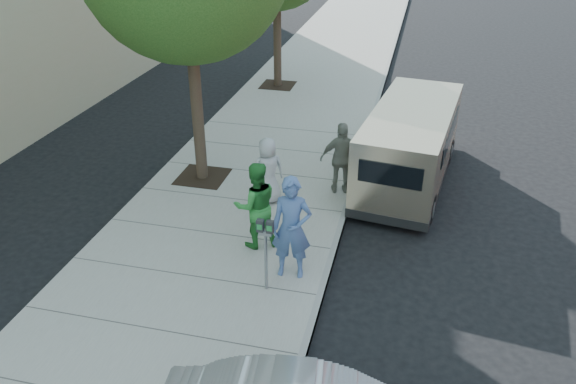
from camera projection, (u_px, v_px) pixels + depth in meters
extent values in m
plane|color=black|center=(265.00, 246.00, 11.70)|extent=(120.00, 120.00, 0.00)
cube|color=gray|center=(219.00, 236.00, 11.87)|extent=(5.00, 60.00, 0.15)
cube|color=gray|center=(333.00, 252.00, 11.36)|extent=(0.12, 60.00, 0.16)
cube|color=black|center=(203.00, 176.00, 14.14)|extent=(1.20, 1.20, 0.01)
cylinder|color=#38281E|center=(197.00, 102.00, 13.19)|extent=(0.28, 0.28, 3.96)
cube|color=black|center=(278.00, 85.00, 20.62)|extent=(1.20, 1.20, 0.01)
cylinder|color=#38281E|center=(277.00, 37.00, 19.78)|extent=(0.28, 0.28, 3.52)
cylinder|color=gray|center=(266.00, 263.00, 9.94)|extent=(0.06, 0.06, 1.15)
cube|color=gray|center=(265.00, 233.00, 9.64)|extent=(0.23, 0.06, 0.08)
cube|color=#2D2D30|center=(260.00, 226.00, 9.59)|extent=(0.12, 0.10, 0.23)
cube|color=#2D2D30|center=(270.00, 227.00, 9.56)|extent=(0.12, 0.10, 0.23)
cube|color=beige|center=(410.00, 144.00, 13.63)|extent=(2.40, 5.02, 1.78)
cube|color=beige|center=(425.00, 124.00, 16.00)|extent=(1.70, 0.70, 0.76)
cube|color=black|center=(390.00, 175.00, 11.49)|extent=(1.33, 0.19, 0.49)
cylinder|color=black|center=(389.00, 143.00, 15.53)|extent=(0.32, 0.70, 0.68)
cylinder|color=black|center=(447.00, 151.00, 15.04)|extent=(0.32, 0.70, 0.68)
cylinder|color=black|center=(359.00, 197.00, 12.85)|extent=(0.32, 0.70, 0.68)
cylinder|color=black|center=(428.00, 209.00, 12.35)|extent=(0.32, 0.70, 0.68)
imported|color=#49659B|center=(292.00, 228.00, 10.14)|extent=(0.78, 0.56, 2.01)
imported|color=#2D8935|center=(256.00, 205.00, 11.05)|extent=(1.11, 1.03, 1.83)
imported|color=#AEADB0|center=(268.00, 171.00, 12.68)|extent=(0.91, 0.84, 1.56)
imported|color=gray|center=(342.00, 158.00, 13.05)|extent=(1.09, 0.66, 1.74)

